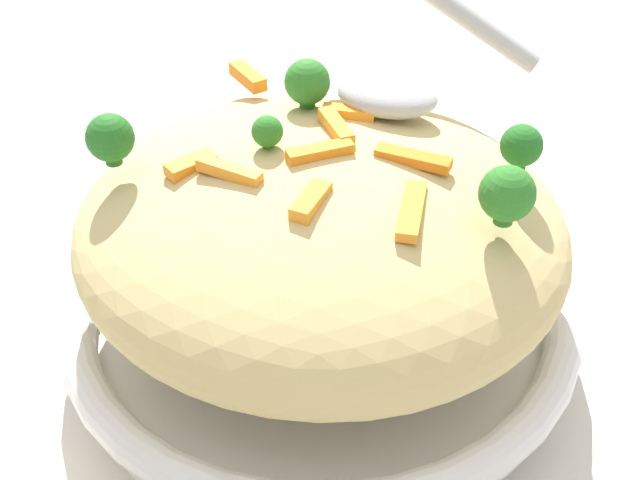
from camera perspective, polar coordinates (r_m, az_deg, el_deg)
ground_plane at (r=0.52m, az=0.00°, el=-7.01°), size 2.40×2.40×0.00m
serving_bowl at (r=0.50m, az=0.00°, el=-5.00°), size 0.29×0.29×0.05m
pasta_mound at (r=0.46m, az=0.00°, el=0.72°), size 0.26×0.25×0.09m
carrot_piece_0 at (r=0.44m, az=-8.48°, el=4.87°), size 0.02×0.03×0.01m
carrot_piece_1 at (r=0.44m, az=6.12°, el=5.35°), size 0.04×0.01×0.01m
carrot_piece_2 at (r=0.41m, az=6.03°, el=1.93°), size 0.02×0.04×0.01m
carrot_piece_3 at (r=0.46m, az=0.53°, el=7.54°), size 0.03×0.03×0.01m
carrot_piece_4 at (r=0.52m, az=-4.76°, el=10.65°), size 0.03×0.03×0.01m
carrot_piece_5 at (r=0.47m, az=2.10°, el=8.32°), size 0.03×0.01×0.01m
carrot_piece_6 at (r=0.44m, az=0.27°, el=5.86°), size 0.03×0.03×0.01m
carrot_piece_7 at (r=0.43m, az=-5.98°, el=4.51°), size 0.04×0.01×0.01m
carrot_piece_8 at (r=0.40m, az=-0.60°, el=2.56°), size 0.01×0.03×0.01m
broccoli_floret_0 at (r=0.45m, az=-13.61°, el=6.51°), size 0.02×0.02×0.03m
broccoli_floret_1 at (r=0.48m, az=-0.84°, el=10.30°), size 0.03×0.03×0.03m
broccoli_floret_2 at (r=0.40m, az=12.18°, el=2.95°), size 0.03×0.03×0.03m
broccoli_floret_3 at (r=0.44m, az=13.08°, el=6.02°), size 0.02×0.02×0.03m
broccoli_floret_4 at (r=0.44m, az=-3.39°, el=7.22°), size 0.02×0.02×0.02m
serving_spoon at (r=0.50m, az=5.41°, el=11.85°), size 0.14×0.10×0.08m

